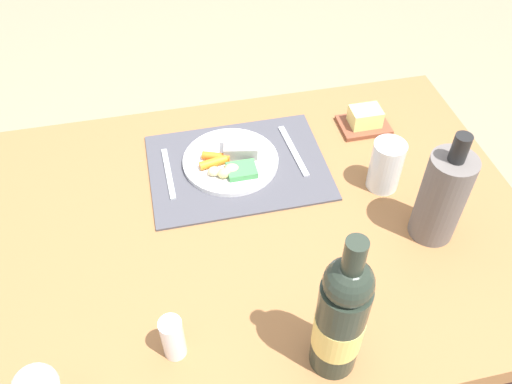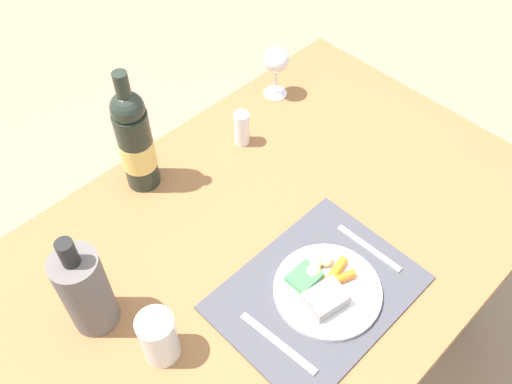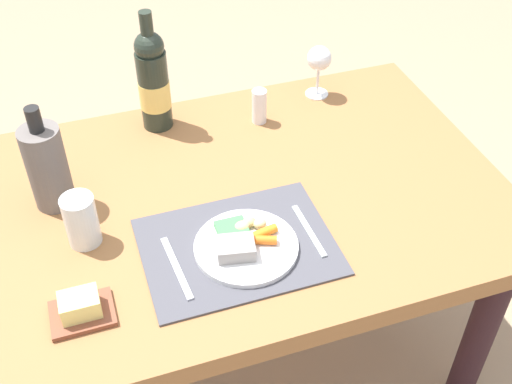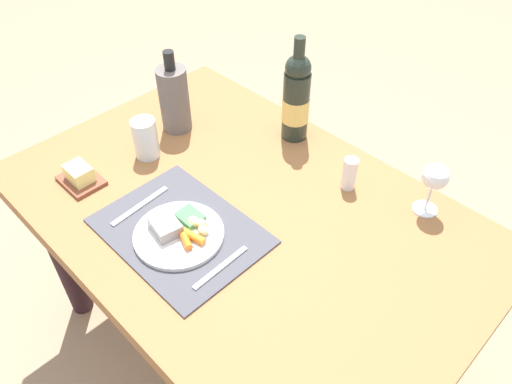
# 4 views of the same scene
# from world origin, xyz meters

# --- Properties ---
(ground_plane) EXTENTS (8.00, 8.00, 0.00)m
(ground_plane) POSITION_xyz_m (0.00, 0.00, 0.00)
(ground_plane) COLOR #9C8264
(dining_table) EXTENTS (1.36, 0.90, 0.72)m
(dining_table) POSITION_xyz_m (0.00, 0.00, 0.62)
(dining_table) COLOR #946238
(dining_table) RESTS_ON ground_plane
(placemat) EXTENTS (0.43, 0.32, 0.01)m
(placemat) POSITION_xyz_m (-0.05, -0.18, 0.73)
(placemat) COLOR #45454C
(placemat) RESTS_ON dining_table
(dinner_plate) EXTENTS (0.24, 0.24, 0.05)m
(dinner_plate) POSITION_xyz_m (-0.04, -0.19, 0.74)
(dinner_plate) COLOR silver
(dinner_plate) RESTS_ON placemat
(fork) EXTENTS (0.03, 0.19, 0.00)m
(fork) POSITION_xyz_m (-0.20, -0.20, 0.73)
(fork) COLOR silver
(fork) RESTS_ON placemat
(knife) EXTENTS (0.02, 0.18, 0.00)m
(knife) POSITION_xyz_m (0.12, -0.19, 0.73)
(knife) COLOR silver
(knife) RESTS_ON placemat
(wine_glass) EXTENTS (0.07, 0.07, 0.16)m
(wine_glass) POSITION_xyz_m (0.37, 0.36, 0.84)
(wine_glass) COLOR white
(wine_glass) RESTS_ON dining_table
(wine_bottle) EXTENTS (0.09, 0.09, 0.34)m
(wine_bottle) POSITION_xyz_m (-0.12, 0.35, 0.87)
(wine_bottle) COLOR #262F25
(wine_bottle) RESTS_ON dining_table
(cooler_bottle) EXTENTS (0.10, 0.10, 0.28)m
(cooler_bottle) POSITION_xyz_m (-0.43, 0.11, 0.84)
(cooler_bottle) COLOR #635C58
(cooler_bottle) RESTS_ON dining_table
(salt_shaker) EXTENTS (0.04, 0.04, 0.10)m
(salt_shaker) POSITION_xyz_m (0.16, 0.28, 0.78)
(salt_shaker) COLOR white
(salt_shaker) RESTS_ON dining_table
(water_tumbler) EXTENTS (0.08, 0.08, 0.13)m
(water_tumbler) POSITION_xyz_m (-0.38, -0.04, 0.78)
(water_tumbler) COLOR silver
(water_tumbler) RESTS_ON dining_table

